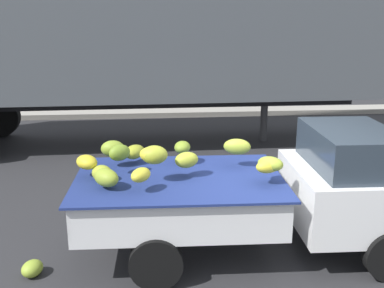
{
  "coord_description": "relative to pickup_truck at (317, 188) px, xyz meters",
  "views": [
    {
      "loc": [
        -1.57,
        -5.35,
        3.13
      ],
      "look_at": [
        -1.04,
        0.77,
        1.4
      ],
      "focal_mm": 42.69,
      "sensor_mm": 36.0,
      "label": 1
    }
  ],
  "objects": [
    {
      "name": "fallen_banana_bunch_near_tailgate",
      "position": [
        -3.72,
        -0.41,
        -0.79
      ],
      "size": [
        0.33,
        0.36,
        0.2
      ],
      "primitive_type": "ellipsoid",
      "rotation": [
        0.0,
        0.0,
        4.4
      ],
      "color": "#8DA532",
      "rests_on": "ground"
    },
    {
      "name": "ground",
      "position": [
        -0.6,
        -0.25,
        -0.89
      ],
      "size": [
        220.0,
        220.0,
        0.0
      ],
      "primitive_type": "plane",
      "color": "#28282B"
    },
    {
      "name": "semi_trailer",
      "position": [
        -2.72,
        5.55,
        1.65
      ],
      "size": [
        12.06,
        2.87,
        3.95
      ],
      "rotation": [
        0.0,
        0.0,
        0.02
      ],
      "color": "#4C5156",
      "rests_on": "ground"
    },
    {
      "name": "curb_strip",
      "position": [
        -0.6,
        8.98,
        -0.81
      ],
      "size": [
        80.0,
        0.8,
        0.16
      ],
      "primitive_type": "cube",
      "color": "gray",
      "rests_on": "ground"
    },
    {
      "name": "pickup_truck",
      "position": [
        0.0,
        0.0,
        0.0
      ],
      "size": [
        4.84,
        1.96,
        1.7
      ],
      "rotation": [
        0.0,
        0.0,
        -0.02
      ],
      "color": "white",
      "rests_on": "ground"
    }
  ]
}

